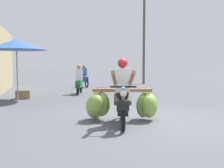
{
  "coord_description": "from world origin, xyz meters",
  "views": [
    {
      "loc": [
        -2.47,
        -6.16,
        1.44
      ],
      "look_at": [
        -0.72,
        0.64,
        0.9
      ],
      "focal_mm": 41.69,
      "sensor_mm": 36.0,
      "label": 1
    }
  ],
  "objects_px": {
    "market_umbrella_near_shop": "(16,45)",
    "produce_crate": "(23,94)",
    "motorbike_distant_ahead_left": "(84,78)",
    "motorbike_distant_ahead_right": "(79,82)",
    "utility_pole": "(144,37)",
    "motorbike_main_loaded": "(120,103)"
  },
  "relations": [
    {
      "from": "motorbike_distant_ahead_left",
      "to": "market_umbrella_near_shop",
      "type": "bearing_deg",
      "value": -122.91
    },
    {
      "from": "motorbike_main_loaded",
      "to": "market_umbrella_near_shop",
      "type": "distance_m",
      "value": 5.74
    },
    {
      "from": "produce_crate",
      "to": "utility_pole",
      "type": "bearing_deg",
      "value": 38.9
    },
    {
      "from": "produce_crate",
      "to": "motorbike_distant_ahead_left",
      "type": "bearing_deg",
      "value": 55.93
    },
    {
      "from": "motorbike_main_loaded",
      "to": "utility_pole",
      "type": "distance_m",
      "value": 12.82
    },
    {
      "from": "produce_crate",
      "to": "utility_pole",
      "type": "height_order",
      "value": "utility_pole"
    },
    {
      "from": "motorbike_distant_ahead_right",
      "to": "produce_crate",
      "type": "xyz_separation_m",
      "value": [
        -2.49,
        -1.11,
        -0.39
      ]
    },
    {
      "from": "motorbike_distant_ahead_left",
      "to": "produce_crate",
      "type": "distance_m",
      "value": 5.82
    },
    {
      "from": "market_umbrella_near_shop",
      "to": "produce_crate",
      "type": "height_order",
      "value": "market_umbrella_near_shop"
    },
    {
      "from": "utility_pole",
      "to": "motorbike_distant_ahead_left",
      "type": "bearing_deg",
      "value": -161.89
    },
    {
      "from": "utility_pole",
      "to": "produce_crate",
      "type": "bearing_deg",
      "value": -141.1
    },
    {
      "from": "market_umbrella_near_shop",
      "to": "produce_crate",
      "type": "relative_size",
      "value": 4.31
    },
    {
      "from": "motorbike_distant_ahead_left",
      "to": "motorbike_distant_ahead_right",
      "type": "distance_m",
      "value": 3.79
    },
    {
      "from": "motorbike_distant_ahead_right",
      "to": "utility_pole",
      "type": "xyz_separation_m",
      "value": [
        5.33,
        5.2,
        2.79
      ]
    },
    {
      "from": "motorbike_main_loaded",
      "to": "motorbike_distant_ahead_left",
      "type": "bearing_deg",
      "value": 86.93
    },
    {
      "from": "motorbike_distant_ahead_right",
      "to": "produce_crate",
      "type": "relative_size",
      "value": 2.83
    },
    {
      "from": "motorbike_distant_ahead_left",
      "to": "produce_crate",
      "type": "bearing_deg",
      "value": -124.07
    },
    {
      "from": "market_umbrella_near_shop",
      "to": "motorbike_main_loaded",
      "type": "bearing_deg",
      "value": -58.24
    },
    {
      "from": "motorbike_main_loaded",
      "to": "motorbike_distant_ahead_right",
      "type": "height_order",
      "value": "motorbike_main_loaded"
    },
    {
      "from": "motorbike_distant_ahead_right",
      "to": "produce_crate",
      "type": "distance_m",
      "value": 2.75
    },
    {
      "from": "motorbike_main_loaded",
      "to": "utility_pole",
      "type": "bearing_deg",
      "value": 65.95
    },
    {
      "from": "market_umbrella_near_shop",
      "to": "produce_crate",
      "type": "distance_m",
      "value": 2.08
    }
  ]
}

